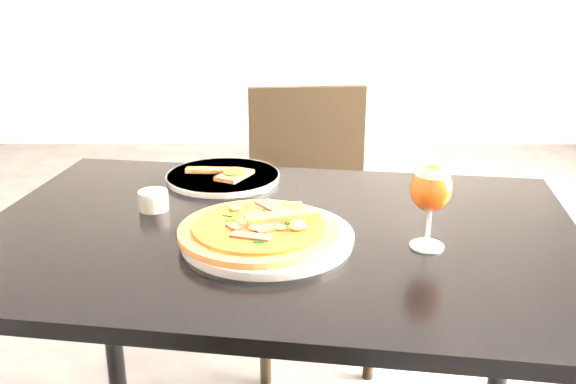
{
  "coord_description": "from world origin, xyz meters",
  "views": [
    {
      "loc": [
        0.07,
        -1.49,
        1.26
      ],
      "look_at": [
        0.07,
        -0.31,
        0.83
      ],
      "focal_mm": 40.0,
      "sensor_mm": 36.0,
      "label": 1
    }
  ],
  "objects_px": {
    "dining_table": "(277,269)",
    "pizza": "(259,229)",
    "chair_far": "(310,213)",
    "beer_glass": "(431,189)"
  },
  "relations": [
    {
      "from": "chair_far",
      "to": "pizza",
      "type": "bearing_deg",
      "value": -103.78
    },
    {
      "from": "chair_far",
      "to": "beer_glass",
      "type": "relative_size",
      "value": 5.42
    },
    {
      "from": "dining_table",
      "to": "chair_far",
      "type": "distance_m",
      "value": 0.78
    },
    {
      "from": "pizza",
      "to": "beer_glass",
      "type": "bearing_deg",
      "value": -3.64
    },
    {
      "from": "dining_table",
      "to": "chair_far",
      "type": "height_order",
      "value": "chair_far"
    },
    {
      "from": "dining_table",
      "to": "pizza",
      "type": "bearing_deg",
      "value": -107.0
    },
    {
      "from": "pizza",
      "to": "dining_table",
      "type": "bearing_deg",
      "value": 64.77
    },
    {
      "from": "dining_table",
      "to": "chair_far",
      "type": "xyz_separation_m",
      "value": [
        0.09,
        0.75,
        -0.18
      ]
    },
    {
      "from": "chair_far",
      "to": "pizza",
      "type": "height_order",
      "value": "chair_far"
    },
    {
      "from": "dining_table",
      "to": "pizza",
      "type": "relative_size",
      "value": 4.26
    }
  ]
}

